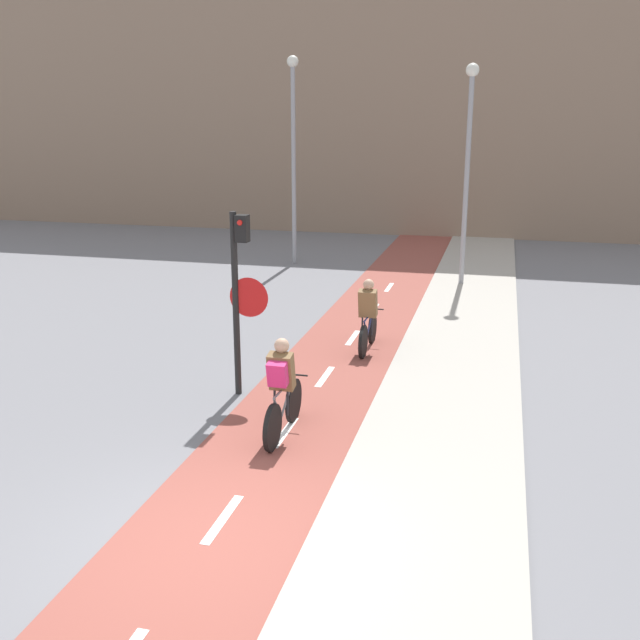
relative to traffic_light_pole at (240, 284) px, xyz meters
The scene contains 9 objects.
ground_plane 4.93m from the traffic_light_pole, 74.96° to the right, with size 120.00×120.00×0.00m, color slate.
bike_lane 4.92m from the traffic_light_pole, 74.93° to the right, with size 2.14×60.00×0.02m.
sidewalk_strip 5.89m from the traffic_light_pole, 51.76° to the right, with size 2.40×60.00×0.05m.
building_row_background 21.10m from the traffic_light_pole, 86.76° to the left, with size 60.00×5.20×10.96m.
traffic_light_pole is the anchor object (origin of this frame).
street_lamp_far 11.92m from the traffic_light_pole, 101.97° to the left, with size 0.36×0.36×6.48m.
street_lamp_sidewalk 10.25m from the traffic_light_pole, 72.07° to the left, with size 0.36×0.36×6.02m.
cyclist_near 2.24m from the traffic_light_pole, 51.53° to the right, with size 0.46×1.75×1.53m.
cyclist_far 3.56m from the traffic_light_pole, 60.62° to the left, with size 0.46×1.69×1.50m.
Camera 1 is at (2.95, -6.43, 4.54)m, focal length 40.00 mm.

